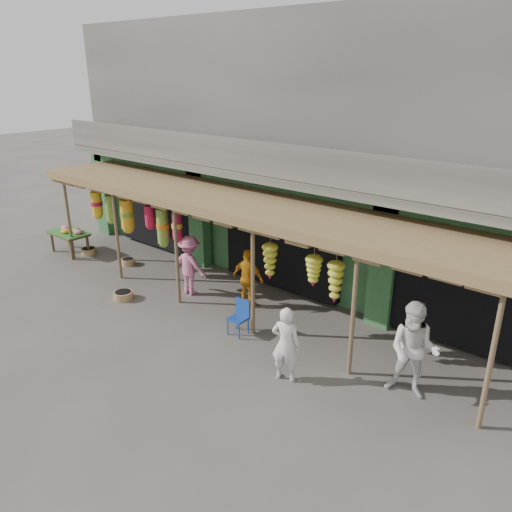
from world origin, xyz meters
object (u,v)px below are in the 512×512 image
Objects in this scene: person_shopper at (190,265)px; blue_chair at (240,315)px; flower_table at (69,233)px; person_vendor at (248,278)px; person_front at (286,344)px; person_right at (414,350)px.

blue_chair is at bearing 158.14° from person_shopper.
flower_table is 5.31m from person_shopper.
person_shopper reaches higher than person_vendor.
person_front reaches higher than blue_chair.
person_shopper is (5.29, 0.37, 0.12)m from flower_table.
person_front is at bearing 155.59° from person_shopper.
person_front is at bearing 137.66° from person_vendor.
person_right is at bearing -0.23° from flower_table.
flower_table is 0.88× the size of person_shopper.
blue_chair is at bearing 172.12° from person_right.
person_right is (3.94, 0.29, 0.48)m from blue_chair.
person_right reaches higher than person_front.
person_vendor is 0.94× the size of person_shopper.
person_shopper is at bearing 4.22° from flower_table.
person_front reaches higher than flower_table.
flower_table is at bearing 167.40° from person_right.
person_shopper reaches higher than person_front.
person_front is 2.33m from person_right.
flower_table is 9.69m from person_front.
blue_chair is at bearing -2.63° from flower_table.
blue_chair is 0.51× the size of person_shopper.
flower_table reaches higher than blue_chair.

